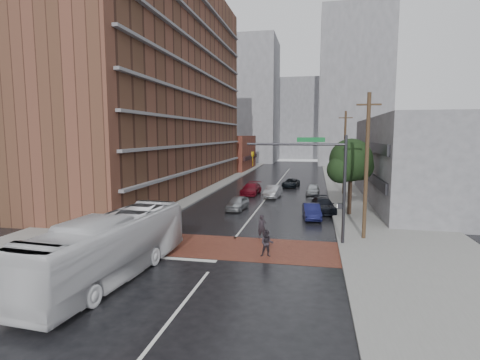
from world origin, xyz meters
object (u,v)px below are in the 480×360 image
(transit_bus, at_px, (110,247))
(car_parked_mid, at_px, (323,205))
(car_parked_far, at_px, (313,189))
(pedestrian_a, at_px, (262,227))
(suv_travel, at_px, (291,183))
(car_travel_c, at_px, (251,189))
(car_parked_near, at_px, (312,211))
(pedestrian_b, at_px, (267,243))
(car_travel_b, at_px, (273,192))
(car_travel_a, at_px, (237,203))

(transit_bus, distance_m, car_parked_mid, 21.68)
(car_parked_far, bearing_deg, transit_bus, -105.85)
(pedestrian_a, xyz_separation_m, suv_travel, (0.28, 26.50, -0.25))
(suv_travel, bearing_deg, car_travel_c, -111.63)
(car_travel_c, distance_m, car_parked_near, 14.09)
(suv_travel, xyz_separation_m, car_parked_near, (3.05, -19.50, 0.07))
(car_parked_near, bearing_deg, car_parked_far, 83.66)
(transit_bus, height_order, pedestrian_b, transit_bus)
(car_travel_b, bearing_deg, car_parked_near, -59.69)
(car_travel_c, bearing_deg, suv_travel, 63.06)
(pedestrian_b, xyz_separation_m, car_travel_a, (-4.60, 13.35, -0.15))
(car_travel_a, bearing_deg, suv_travel, 82.13)
(suv_travel, bearing_deg, pedestrian_a, -82.24)
(pedestrian_a, bearing_deg, transit_bus, -144.74)
(transit_bus, height_order, car_parked_mid, transit_bus)
(transit_bus, distance_m, car_travel_b, 26.55)
(car_travel_c, xyz_separation_m, car_parked_far, (7.38, 1.46, -0.04))
(car_travel_c, xyz_separation_m, car_parked_near, (7.38, -12.01, -0.04))
(transit_bus, bearing_deg, car_travel_a, 85.39)
(pedestrian_b, bearing_deg, car_parked_far, 78.27)
(suv_travel, distance_m, car_parked_mid, 16.97)
(transit_bus, bearing_deg, pedestrian_b, 37.57)
(pedestrian_b, height_order, car_parked_near, pedestrian_b)
(car_parked_far, bearing_deg, pedestrian_a, -96.53)
(car_travel_b, relative_size, car_parked_near, 1.07)
(car_parked_mid, bearing_deg, suv_travel, 93.99)
(pedestrian_a, bearing_deg, car_parked_near, 46.41)
(car_parked_mid, relative_size, car_parked_far, 1.20)
(transit_bus, distance_m, car_travel_a, 18.45)
(car_travel_a, distance_m, car_parked_near, 7.51)
(pedestrian_b, bearing_deg, car_parked_near, 71.21)
(car_travel_b, bearing_deg, suv_travel, 87.41)
(car_travel_a, bearing_deg, pedestrian_b, -65.54)
(car_travel_b, xyz_separation_m, suv_travel, (1.48, 9.22, -0.11))
(car_travel_c, height_order, car_parked_far, car_travel_c)
(car_parked_mid, bearing_deg, car_parked_far, 85.72)
(pedestrian_a, relative_size, car_travel_c, 0.35)
(car_parked_far, bearing_deg, car_travel_a, -120.14)
(car_travel_b, bearing_deg, pedestrian_b, -77.92)
(pedestrian_b, height_order, car_parked_far, pedestrian_b)
(car_parked_mid, xyz_separation_m, car_parked_far, (-1.03, 10.43, -0.01))
(pedestrian_a, bearing_deg, car_travel_a, 93.38)
(car_travel_a, xyz_separation_m, suv_travel, (4.03, 17.00, -0.08))
(transit_bus, relative_size, car_parked_near, 2.95)
(pedestrian_b, distance_m, car_travel_a, 14.12)
(transit_bus, bearing_deg, suv_travel, 83.03)
(car_travel_a, relative_size, car_parked_near, 0.99)
(car_parked_near, bearing_deg, car_travel_c, 115.22)
(pedestrian_b, bearing_deg, car_travel_c, 96.19)
(pedestrian_a, xyz_separation_m, car_travel_a, (-3.75, 9.50, -0.16))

